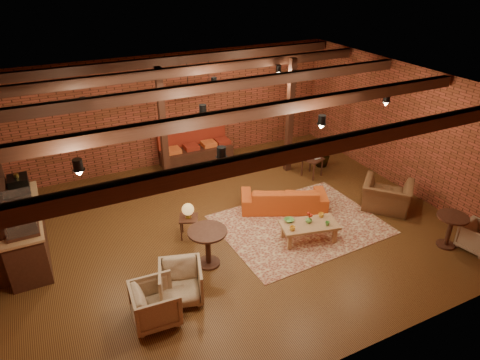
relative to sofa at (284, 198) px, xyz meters
name	(u,v)px	position (x,y,z in m)	size (l,w,h in m)	color
floor	(228,229)	(-1.59, -0.21, -0.30)	(10.00, 10.00, 0.00)	#371C0D
ceiling	(226,92)	(-1.59, -0.21, 2.90)	(10.00, 8.00, 0.02)	black
wall_back	(169,111)	(-1.59, 3.79, 1.30)	(10.00, 0.02, 3.20)	brown
wall_front	(349,281)	(-1.59, -4.21, 1.30)	(10.00, 0.02, 3.20)	brown
wall_right	(404,128)	(3.41, -0.21, 1.30)	(0.02, 8.00, 3.20)	brown
ceiling_beams	(226,98)	(-1.59, -0.21, 2.78)	(9.80, 6.40, 0.22)	black
ceiling_pipe	(197,89)	(-1.59, 1.39, 2.55)	(0.12, 0.12, 9.60)	black
post_left	(163,130)	(-2.19, 2.39, 1.30)	(0.16, 0.16, 3.20)	black
post_right	(290,117)	(1.21, 1.79, 1.30)	(0.16, 0.16, 3.20)	black
service_counter	(22,222)	(-5.69, 0.79, 0.50)	(0.80, 2.50, 1.60)	black
plant_counter	(22,198)	(-5.59, 0.99, 0.92)	(0.35, 0.39, 0.30)	#337F33
banquette	(196,148)	(-0.99, 3.34, 0.20)	(2.10, 0.70, 1.00)	maroon
service_sign	(199,90)	(-0.99, 2.89, 2.05)	(0.86, 0.06, 0.30)	#F83D18
ceiling_spotlights	(227,109)	(-1.59, -0.21, 2.56)	(6.40, 4.40, 0.28)	black
rug	(300,224)	(-0.03, -0.79, -0.30)	(3.60, 2.75, 0.01)	maroon
sofa	(284,198)	(0.00, 0.00, 0.00)	(2.06, 0.81, 0.60)	#C14C1A
coffee_table	(309,225)	(-0.21, -1.36, 0.07)	(1.34, 0.87, 0.67)	#946645
side_table_lamp	(188,212)	(-2.48, -0.09, 0.33)	(0.52, 0.52, 0.83)	black
round_table_left	(208,242)	(-2.47, -1.16, 0.25)	(0.78, 0.78, 0.81)	black
armchair_a	(155,302)	(-3.84, -2.15, 0.09)	(0.76, 0.71, 0.78)	beige
armchair_b	(181,281)	(-3.28, -1.84, 0.09)	(0.76, 0.71, 0.78)	beige
armchair_right	(388,191)	(2.24, -1.11, 0.19)	(1.12, 0.73, 0.98)	brown
side_table_book	(313,160)	(1.62, 1.15, 0.21)	(0.63, 0.63, 0.57)	black
round_table_right	(451,226)	(2.35, -2.85, 0.20)	(0.64, 0.64, 0.75)	black
armchair_far	(478,236)	(2.81, -3.20, 0.02)	(0.62, 0.58, 0.64)	beige
plant_tall	(325,128)	(2.26, 1.56, 0.89)	(1.33, 1.33, 2.38)	#4C7F4C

